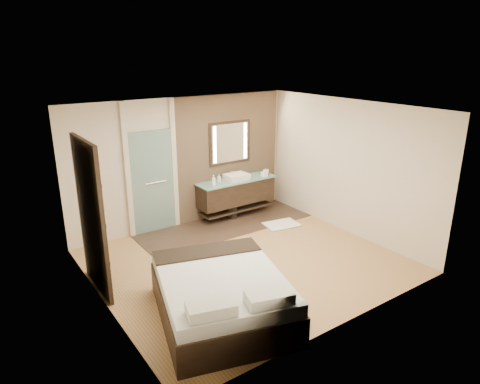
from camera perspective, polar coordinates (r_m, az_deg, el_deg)
floor at (r=7.74m, az=0.80°, el=-9.22°), size 5.00×5.00×0.00m
tile_strip at (r=9.24m, az=-1.95°, el=-4.40°), size 3.80×1.30×0.01m
stone_wall at (r=9.56m, az=-1.51°, el=4.89°), size 2.60×0.08×2.70m
vanity at (r=9.54m, az=-0.51°, el=0.05°), size 1.85×0.55×0.88m
mirror_unit at (r=9.45m, az=-1.35°, el=6.59°), size 1.06×0.04×0.96m
frosted_door at (r=8.77m, az=-11.63°, el=1.85°), size 1.10×0.12×2.70m
shoji_partition at (r=6.79m, az=-19.18°, el=-3.15°), size 0.06×1.20×2.40m
bed at (r=6.13m, az=-2.45°, el=-13.66°), size 2.19×2.47×0.80m
bath_mat at (r=9.27m, az=5.55°, el=-4.31°), size 0.79×0.61×0.02m
waste_bin at (r=9.55m, az=-1.07°, el=-2.74°), size 0.25×0.25×0.28m
tissue_box at (r=9.68m, az=3.26°, el=2.37°), size 0.14×0.14×0.10m
soap_bottle_a at (r=8.99m, az=-3.55°, el=1.54°), size 0.12×0.12×0.23m
soap_bottle_b at (r=9.25m, az=-2.83°, el=1.84°), size 0.10×0.10×0.17m
soap_bottle_c at (r=9.72m, az=3.13°, el=2.55°), size 0.14×0.14×0.13m
cup at (r=9.89m, az=3.50°, el=2.73°), size 0.17×0.17×0.10m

